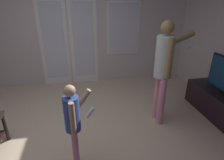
# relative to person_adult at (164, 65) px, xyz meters

# --- Properties ---
(ground_plane) EXTENTS (6.11, 4.65, 0.02)m
(ground_plane) POSITION_rel_person_adult_xyz_m (-1.64, -0.38, -1.01)
(ground_plane) COLOR beige
(wall_back_with_doors) EXTENTS (6.11, 0.09, 2.90)m
(wall_back_with_doors) POSITION_rel_person_adult_xyz_m (-1.60, 1.91, 0.40)
(wall_back_with_doors) COLOR beige
(wall_back_with_doors) RESTS_ON ground_plane
(person_adult) EXTENTS (0.73, 0.45, 1.66)m
(person_adult) POSITION_rel_person_adult_xyz_m (0.00, 0.00, 0.00)
(person_adult) COLOR pink
(person_adult) RESTS_ON ground_plane
(person_child) EXTENTS (0.35, 0.32, 1.11)m
(person_child) POSITION_rel_person_adult_xyz_m (-1.39, -0.70, -0.34)
(person_child) COLOR pink
(person_child) RESTS_ON ground_plane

